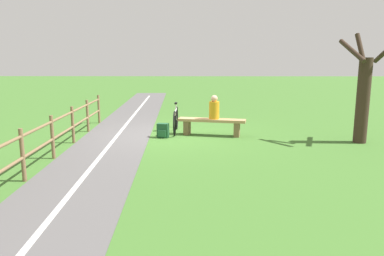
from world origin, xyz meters
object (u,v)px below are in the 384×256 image
(person_seated, at_px, (214,109))
(bicycle, at_px, (176,120))
(backpack, at_px, (163,131))
(tree_by_path, at_px, (364,93))
(bench, at_px, (212,124))

(person_seated, height_order, bicycle, person_seated)
(backpack, distance_m, tree_by_path, 5.67)
(person_seated, height_order, tree_by_path, tree_by_path)
(bench, height_order, backpack, bench)
(backpack, xyz_separation_m, tree_by_path, (-5.52, 0.58, 1.15))
(backpack, bearing_deg, tree_by_path, 174.04)
(bicycle, xyz_separation_m, backpack, (0.33, 0.82, -0.19))
(bench, distance_m, tree_by_path, 4.30)
(bench, relative_size, bicycle, 1.13)
(person_seated, bearing_deg, backpack, 23.77)
(bicycle, bearing_deg, person_seated, 67.56)
(bicycle, height_order, tree_by_path, tree_by_path)
(person_seated, relative_size, tree_by_path, 0.24)
(bicycle, bearing_deg, backpack, -21.49)
(bench, distance_m, backpack, 1.49)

